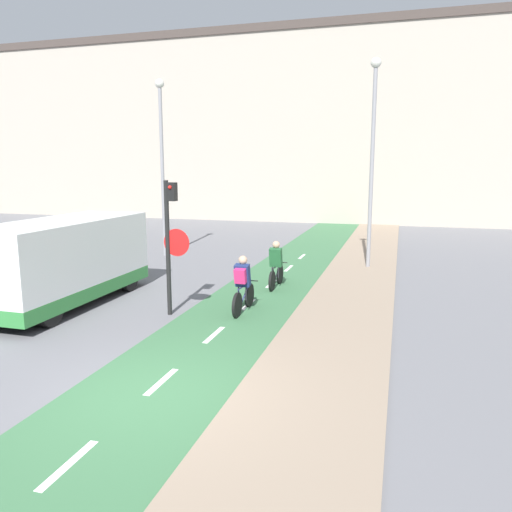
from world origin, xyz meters
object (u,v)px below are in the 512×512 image
at_px(traffic_light_pole, 170,233).
at_px(street_lamp_sidewalk, 373,144).
at_px(cyclist_far, 276,266).
at_px(cyclist_near, 243,286).
at_px(van, 64,263).
at_px(street_lamp_far, 162,150).

bearing_deg(traffic_light_pole, street_lamp_sidewalk, 59.68).
relative_size(street_lamp_sidewalk, cyclist_far, 4.51).
xyz_separation_m(street_lamp_sidewalk, cyclist_near, (-2.65, -6.66, -3.71)).
bearing_deg(van, cyclist_far, 34.01).
relative_size(cyclist_near, cyclist_far, 1.02).
relative_size(traffic_light_pole, cyclist_far, 2.05).
relative_size(traffic_light_pole, street_lamp_far, 0.47).
height_order(cyclist_near, cyclist_far, cyclist_near).
height_order(traffic_light_pole, van, traffic_light_pole).
height_order(street_lamp_sidewalk, cyclist_far, street_lamp_sidewalk).
relative_size(street_lamp_far, van, 1.30).
xyz_separation_m(street_lamp_far, cyclist_far, (5.75, -4.14, -3.61)).
relative_size(street_lamp_sidewalk, van, 1.35).
relative_size(traffic_light_pole, street_lamp_sidewalk, 0.45).
distance_m(street_lamp_sidewalk, cyclist_far, 5.93).
bearing_deg(street_lamp_sidewalk, street_lamp_far, 178.06).
distance_m(cyclist_near, van, 4.84).
xyz_separation_m(traffic_light_pole, street_lamp_sidewalk, (4.27, 7.30, 2.37)).
xyz_separation_m(traffic_light_pole, van, (-3.17, 0.10, -0.93)).
height_order(street_lamp_far, cyclist_far, street_lamp_far).
distance_m(street_lamp_far, street_lamp_sidewalk, 8.25).
bearing_deg(van, street_lamp_sidewalk, 44.09).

